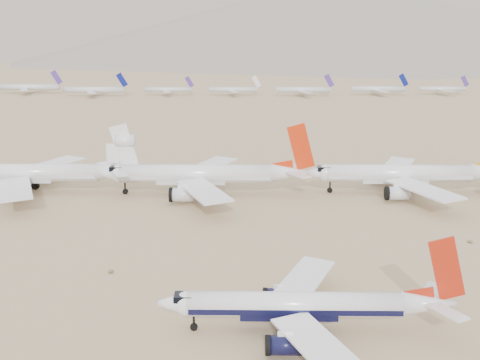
% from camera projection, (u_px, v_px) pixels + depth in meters
% --- Properties ---
extents(ground, '(7000.00, 7000.00, 0.00)m').
position_uv_depth(ground, '(290.00, 311.00, 90.72)').
color(ground, '#927654').
rests_on(ground, ground).
extents(main_airliner, '(40.27, 39.33, 14.21)m').
position_uv_depth(main_airliner, '(308.00, 306.00, 83.61)').
color(main_airliner, white).
rests_on(main_airliner, ground).
extents(row2_gold_tail, '(50.82, 49.70, 18.09)m').
position_uv_depth(row2_gold_tail, '(407.00, 174.00, 156.55)').
color(row2_gold_tail, white).
rests_on(row2_gold_tail, ground).
extents(row2_orange_tail, '(52.77, 51.62, 18.82)m').
position_uv_depth(row2_orange_tail, '(205.00, 175.00, 155.13)').
color(row2_orange_tail, white).
rests_on(row2_orange_tail, ground).
extents(row2_white_trijet, '(52.18, 50.99, 18.49)m').
position_uv_depth(row2_white_trijet, '(35.00, 173.00, 157.18)').
color(row2_white_trijet, white).
rests_on(row2_white_trijet, ground).
extents(distant_storage_row, '(472.22, 61.68, 14.19)m').
position_uv_depth(distant_storage_row, '(198.00, 89.00, 404.46)').
color(distant_storage_row, silver).
rests_on(distant_storage_row, ground).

